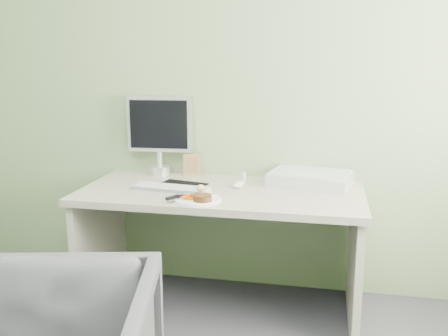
% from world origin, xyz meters
% --- Properties ---
extents(wall_back, '(3.50, 0.00, 3.50)m').
position_xyz_m(wall_back, '(0.00, 2.00, 1.35)').
color(wall_back, gray).
rests_on(wall_back, floor).
extents(desk, '(1.60, 0.75, 0.73)m').
position_xyz_m(desk, '(0.00, 1.62, 0.55)').
color(desk, '#AB9E8F').
rests_on(desk, floor).
extents(plate, '(0.24, 0.24, 0.01)m').
position_xyz_m(plate, '(-0.07, 1.38, 0.74)').
color(plate, white).
rests_on(plate, desk).
extents(steak, '(0.10, 0.10, 0.03)m').
position_xyz_m(steak, '(-0.04, 1.34, 0.76)').
color(steak, black).
rests_on(steak, plate).
extents(potato_pile, '(0.11, 0.08, 0.06)m').
position_xyz_m(potato_pile, '(-0.05, 1.44, 0.77)').
color(potato_pile, tan).
rests_on(potato_pile, plate).
extents(carrot_heap, '(0.06, 0.05, 0.04)m').
position_xyz_m(carrot_heap, '(-0.12, 1.36, 0.76)').
color(carrot_heap, '#FF6505').
rests_on(carrot_heap, plate).
extents(steak_knife, '(0.13, 0.20, 0.02)m').
position_xyz_m(steak_knife, '(-0.18, 1.36, 0.75)').
color(steak_knife, silver).
rests_on(steak_knife, plate).
extents(mousepad, '(0.32, 0.30, 0.00)m').
position_xyz_m(mousepad, '(-0.26, 1.66, 0.73)').
color(mousepad, black).
rests_on(mousepad, desk).
extents(keyboard, '(0.45, 0.18, 0.02)m').
position_xyz_m(keyboard, '(-0.28, 1.55, 0.75)').
color(keyboard, white).
rests_on(keyboard, desk).
extents(computer_mouse, '(0.08, 0.11, 0.03)m').
position_xyz_m(computer_mouse, '(0.09, 1.70, 0.75)').
color(computer_mouse, white).
rests_on(computer_mouse, desk).
extents(photo_frame, '(0.11, 0.04, 0.14)m').
position_xyz_m(photo_frame, '(-0.25, 1.93, 0.80)').
color(photo_frame, '#926844').
rests_on(photo_frame, desk).
extents(eyedrop_bottle, '(0.03, 0.03, 0.07)m').
position_xyz_m(eyedrop_bottle, '(0.10, 1.84, 0.76)').
color(eyedrop_bottle, white).
rests_on(eyedrop_bottle, desk).
extents(scanner, '(0.52, 0.40, 0.07)m').
position_xyz_m(scanner, '(0.49, 1.84, 0.77)').
color(scanner, '#B1B4B9').
rests_on(scanner, desk).
extents(monitor, '(0.42, 0.13, 0.50)m').
position_xyz_m(monitor, '(-0.46, 1.94, 1.01)').
color(monitor, silver).
rests_on(monitor, desk).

